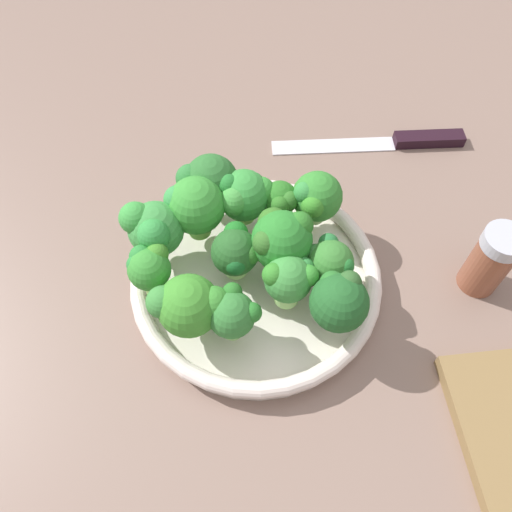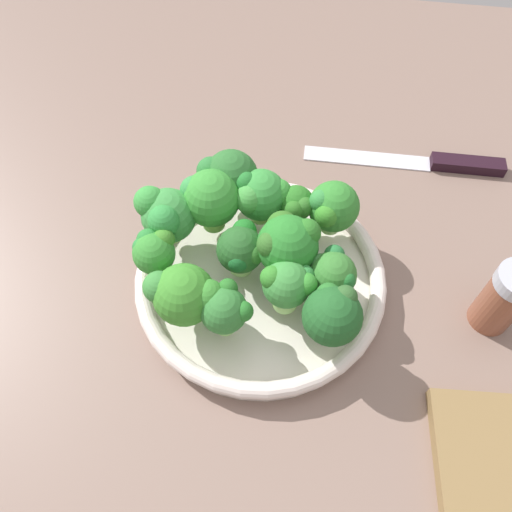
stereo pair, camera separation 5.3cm
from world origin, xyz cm
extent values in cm
cube|color=#7F665A|center=(0.00, 0.00, -1.25)|extent=(130.00, 130.00, 2.50)
cylinder|color=silver|center=(2.50, 3.77, 0.72)|extent=(26.68, 26.68, 1.44)
torus|color=silver|center=(2.50, 3.77, 2.33)|extent=(27.79, 27.79, 1.77)
cylinder|color=#82C857|center=(9.78, 0.86, 4.30)|extent=(2.49, 2.49, 2.17)
sphere|color=#286D21|center=(9.78, 0.86, 6.70)|extent=(4.05, 4.05, 4.05)
sphere|color=#2E6C24|center=(8.87, -0.19, 7.39)|extent=(2.31, 2.31, 2.31)
sphere|color=#2A6820|center=(8.18, 0.96, 7.45)|extent=(2.14, 2.14, 2.14)
cylinder|color=#9BD571|center=(-1.01, 0.70, 4.44)|extent=(2.62, 2.62, 2.47)
sphere|color=#39883A|center=(-1.01, 0.70, 7.27)|extent=(4.92, 4.92, 4.92)
sphere|color=#2D7C36|center=(-0.20, -0.94, 7.76)|extent=(2.03, 2.03, 2.03)
sphere|color=#318128|center=(-1.18, 2.15, 8.40)|extent=(2.40, 2.40, 2.40)
sphere|color=#31872C|center=(-1.15, -1.17, 7.98)|extent=(2.28, 2.28, 2.28)
cylinder|color=#84C95C|center=(0.89, -3.76, 4.28)|extent=(2.78, 2.78, 2.15)
sphere|color=#34762E|center=(0.89, -3.76, 6.94)|extent=(4.87, 4.87, 4.87)
sphere|color=#226F2B|center=(0.15, -4.93, 7.74)|extent=(2.07, 2.07, 2.07)
sphere|color=#246B32|center=(2.79, -3.70, 7.73)|extent=(2.14, 2.14, 2.14)
sphere|color=#306931|center=(1.74, -2.37, 7.45)|extent=(2.10, 2.10, 2.10)
cylinder|color=#79C45D|center=(-4.05, -3.95, 4.46)|extent=(1.93, 1.93, 2.50)
sphere|color=#1F5724|center=(-4.05, -3.95, 7.60)|extent=(5.79, 5.79, 5.79)
sphere|color=#266A27|center=(-2.36, -3.38, 8.42)|extent=(2.50, 2.50, 2.50)
sphere|color=#2C5727|center=(-2.75, -4.88, 9.18)|extent=(2.33, 2.33, 2.33)
cylinder|color=#90BE6A|center=(2.74, 5.96, 4.13)|extent=(2.59, 2.59, 1.84)
sphere|color=#245724|center=(2.74, 5.96, 6.70)|extent=(5.06, 5.06, 5.06)
sphere|color=#1B6A20|center=(4.57, 5.81, 7.48)|extent=(2.65, 2.65, 2.65)
sphere|color=#2A6723|center=(2.02, 4.39, 7.34)|extent=(2.24, 2.24, 2.24)
sphere|color=#1A5E27|center=(1.10, 5.91, 7.01)|extent=(2.31, 2.31, 2.31)
cylinder|color=#82D168|center=(3.10, 1.10, 4.55)|extent=(2.01, 2.01, 2.68)
sphere|color=#277929|center=(3.10, 1.10, 7.97)|extent=(6.39, 6.39, 6.39)
sphere|color=#306A21|center=(4.96, 1.89, 8.53)|extent=(3.37, 3.37, 3.37)
sphere|color=#306624|center=(2.12, 2.80, 9.14)|extent=(2.72, 2.72, 2.72)
sphere|color=#286E22|center=(3.95, -0.67, 9.40)|extent=(2.89, 2.89, 2.89)
cylinder|color=#98D473|center=(-3.59, 10.46, 4.13)|extent=(2.14, 2.14, 1.83)
sphere|color=#3A892A|center=(-3.59, 10.46, 7.08)|extent=(6.25, 6.25, 6.25)
sphere|color=#34822B|center=(-3.71, 8.00, 7.66)|extent=(3.40, 3.40, 3.40)
sphere|color=#378337|center=(-3.51, 12.88, 7.86)|extent=(3.21, 3.21, 3.21)
cylinder|color=#92C85F|center=(11.77, 8.48, 4.41)|extent=(1.94, 1.94, 2.40)
sphere|color=#2A672C|center=(11.77, 8.48, 7.62)|extent=(6.18, 6.18, 6.18)
sphere|color=#2A7232|center=(11.68, 10.77, 8.30)|extent=(3.23, 3.23, 3.23)
sphere|color=#21702A|center=(10.09, 6.50, 8.77)|extent=(2.52, 2.52, 2.52)
cylinder|color=#7CBC51|center=(10.02, 4.85, 4.22)|extent=(2.38, 2.38, 2.01)
sphere|color=#348D39|center=(10.02, 4.85, 7.12)|extent=(5.84, 5.84, 5.84)
sphere|color=#3C8B3B|center=(9.53, 6.71, 7.59)|extent=(2.71, 2.71, 2.71)
sphere|color=green|center=(8.62, 5.91, 7.97)|extent=(3.32, 3.32, 3.32)
sphere|color=green|center=(10.26, 3.03, 7.44)|extent=(3.35, 3.35, 3.35)
cylinder|color=#7DC24E|center=(8.12, 10.04, 4.52)|extent=(2.61, 2.61, 2.61)
sphere|color=#368E32|center=(8.12, 10.04, 7.89)|extent=(6.36, 6.36, 6.36)
sphere|color=#348C41|center=(8.33, 11.84, 8.66)|extent=(3.23, 3.23, 3.23)
sphere|color=green|center=(10.35, 9.19, 8.21)|extent=(2.66, 2.66, 2.66)
cylinder|color=#8ECD61|center=(0.60, 14.57, 4.50)|extent=(2.15, 2.15, 2.58)
sphere|color=#348830|center=(0.60, 14.57, 7.23)|extent=(4.41, 4.41, 4.41)
sphere|color=#3A8127|center=(1.82, 13.72, 8.17)|extent=(2.32, 2.32, 2.32)
sphere|color=#287E34|center=(0.83, 15.76, 7.82)|extent=(2.01, 2.01, 2.01)
sphere|color=#297C32|center=(1.70, 15.33, 7.86)|extent=(2.50, 2.50, 2.50)
cylinder|color=#A1D766|center=(5.73, 14.30, 4.17)|extent=(2.07, 2.07, 1.91)
sphere|color=#398D3F|center=(5.73, 14.30, 7.08)|extent=(6.03, 6.03, 6.03)
sphere|color=green|center=(6.04, 16.19, 8.66)|extent=(3.48, 3.48, 3.48)
sphere|color=#2F8B3B|center=(3.84, 14.13, 8.62)|extent=(3.39, 3.39, 3.39)
cylinder|color=#98C970|center=(9.67, -3.29, 4.17)|extent=(2.31, 2.31, 1.93)
sphere|color=#30802D|center=(9.67, -3.29, 7.00)|extent=(5.72, 5.72, 5.72)
sphere|color=#358626|center=(7.75, -2.57, 7.74)|extent=(2.63, 2.63, 2.63)
sphere|color=#31853A|center=(9.18, -1.78, 8.24)|extent=(2.54, 2.54, 2.54)
cylinder|color=#93C86D|center=(-4.60, 6.35, 4.30)|extent=(2.10, 2.10, 2.17)
sphere|color=#307431|center=(-4.60, 6.35, 6.91)|extent=(4.70, 4.70, 4.70)
sphere|color=#256E25|center=(-4.73, 4.43, 7.52)|extent=(2.03, 2.03, 2.03)
sphere|color=#266923|center=(-2.76, 6.23, 8.02)|extent=(1.97, 1.97, 1.97)
cube|color=silver|center=(24.44, -7.70, 0.20)|extent=(2.90, 17.04, 0.40)
cube|color=black|center=(24.67, -21.00, 0.75)|extent=(2.37, 9.64, 1.50)
cylinder|color=brown|center=(2.11, -21.56, 3.74)|extent=(4.35, 4.35, 7.49)
cylinder|color=#B4B7C7|center=(2.11, -21.56, 8.25)|extent=(4.56, 4.56, 1.52)
camera|label=1|loc=(-26.47, 4.77, 50.33)|focal=35.46mm
camera|label=2|loc=(-26.18, -0.50, 50.33)|focal=35.46mm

